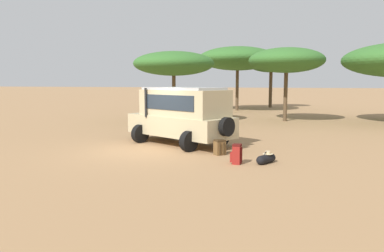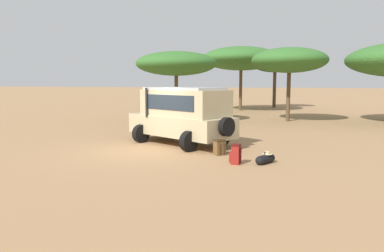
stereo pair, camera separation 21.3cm
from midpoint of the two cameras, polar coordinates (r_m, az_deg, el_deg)
ground_plane at (r=14.64m, az=-7.85°, el=-3.83°), size 320.00×320.00×0.00m
safari_vehicle at (r=15.93m, az=-1.98°, el=1.79°), size 5.32×3.99×2.44m
backpack_beside_front_wheel at (r=12.31m, az=6.30°, el=-4.32°), size 0.38×0.33×0.66m
backpack_cluster_center at (r=13.80m, az=3.77°, el=-3.27°), size 0.50×0.50×0.57m
duffel_bag_low_black_case at (r=12.57m, az=10.75°, el=-4.92°), size 0.58×0.84×0.40m
acacia_tree_far_left at (r=24.96m, az=-3.05°, el=9.46°), size 5.37×4.99×4.66m
acacia_tree_left_mid at (r=35.38m, az=6.79°, el=10.15°), size 7.15×7.84×5.89m
acacia_tree_centre_back at (r=40.13m, az=11.82°, el=9.09°), size 4.59×3.93×5.24m
acacia_tree_right_mid at (r=26.31m, az=13.98°, el=9.67°), size 5.06×5.38×4.95m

